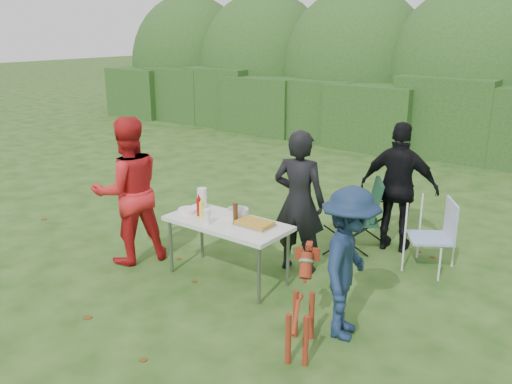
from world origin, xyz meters
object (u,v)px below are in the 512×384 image
Objects in this scene: person_cook at (299,202)px; camping_chair at (357,215)px; folding_table at (227,225)px; mustard_bottle at (202,210)px; ketchup_bottle at (199,207)px; beer_bottle at (235,213)px; child at (349,264)px; dog at (301,310)px; person_red_jacket at (128,191)px; paper_towel_roll at (202,198)px; person_black_puffy at (399,188)px; lawn_chair at (430,235)px.

person_cook is 1.78× the size of camping_chair.
mustard_bottle reaches higher than folding_table.
ketchup_bottle is 0.92× the size of beer_bottle.
folding_table is 0.98× the size of child.
dog is at bearing -19.84° from mustard_bottle.
person_red_jacket reaches higher than paper_towel_roll.
person_black_puffy is 0.81m from lawn_chair.
child is at bearing -4.20° from mustard_bottle.
lawn_chair is 4.58× the size of mustard_bottle.
person_black_puffy is 2.69m from ketchup_bottle.
person_red_jacket is 1.88× the size of camping_chair.
folding_table is 1.41m from person_red_jacket.
ketchup_bottle is (0.95, 0.28, -0.09)m from person_red_jacket.
paper_towel_roll is (0.79, 0.51, -0.07)m from person_red_jacket.
person_cook is 1.52m from person_black_puffy.
ketchup_bottle is (-0.08, 0.04, 0.01)m from mustard_bottle.
person_red_jacket is 1.23× the size of child.
folding_table is 1.49× the size of camping_chair.
camping_chair is (0.29, 0.99, -0.39)m from person_cook.
dog is 2.00m from mustard_bottle.
mustard_bottle is at bearing -48.29° from paper_towel_roll.
lawn_chair is 3.81× the size of beer_bottle.
person_black_puffy is at bearing -19.32° from dog.
person_red_jacket reaches higher than child.
lawn_chair is at bearing 38.71° from ketchup_bottle.
folding_table is 2.53m from lawn_chair.
child is 2.18m from camping_chair.
person_red_jacket is (-1.35, -0.33, 0.26)m from folding_table.
person_black_puffy is at bearing -131.12° from person_cook.
dog is 2.32m from paper_towel_roll.
child is at bearing 83.28° from camping_chair.
mustard_bottle reaches higher than dog.
person_cook is 1.22m from ketchup_bottle.
person_black_puffy is 2.89m from dog.
person_cook is 1.95× the size of lawn_chair.
beer_bottle is at bearing 46.18° from person_cook.
folding_table is 0.20m from beer_bottle.
person_black_puffy is at bearing -3.73° from child.
person_red_jacket is 1.50m from beer_bottle.
lawn_chair is at bearing -18.58° from child.
person_red_jacket is at bearing -163.77° from ketchup_bottle.
child is 6.36× the size of beer_bottle.
ketchup_bottle is (-1.64, -2.14, -0.03)m from person_black_puffy.
lawn_chair is at bearing 138.62° from person_black_puffy.
person_red_jacket is 0.94m from paper_towel_roll.
paper_towel_roll is (-2.39, -1.56, 0.41)m from lawn_chair.
child is 1.67× the size of lawn_chair.
person_red_jacket reaches higher than person_cook.
mustard_bottle is 0.44m from beer_bottle.
paper_towel_roll reaches higher than mustard_bottle.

